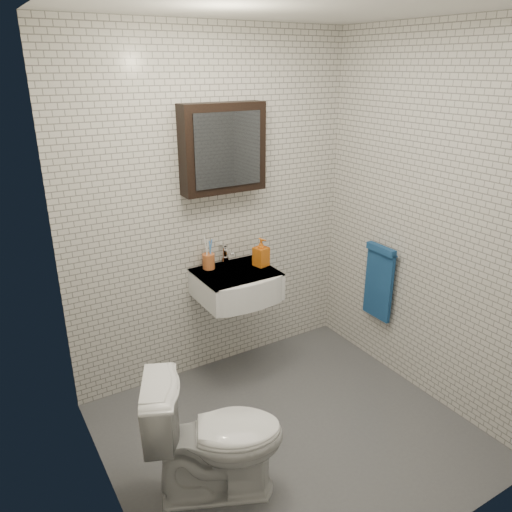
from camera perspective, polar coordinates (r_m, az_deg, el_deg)
The scene contains 9 objects.
ground at distance 3.42m, azimuth 3.81°, elevation -19.58°, with size 2.20×2.00×0.01m, color #505259.
room_shell at distance 2.71m, azimuth 4.55°, elevation 4.55°, with size 2.22×2.02×2.51m.
washbasin at distance 3.57m, azimuth -1.98°, elevation -3.40°, with size 0.55×0.50×0.20m.
faucet at distance 3.66m, azimuth -3.52°, elevation -0.00°, with size 0.06×0.20×0.15m.
mirror_cabinet at distance 3.46m, azimuth -3.78°, elevation 12.16°, with size 0.60×0.15×0.60m.
towel_rail at distance 3.86m, azimuth 13.90°, elevation -2.58°, with size 0.09×0.30×0.58m.
toothbrush_cup at distance 3.61m, azimuth -5.44°, elevation -0.52°, with size 0.11×0.11×0.24m.
soap_bottle at distance 3.63m, azimuth 0.59°, elevation 0.44°, with size 0.09×0.10×0.21m, color orange.
toilet at distance 2.85m, azimuth -4.66°, elevation -19.82°, with size 0.41×0.73×0.74m, color white.
Camera 1 is at (-1.52, -2.10, 2.24)m, focal length 35.00 mm.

